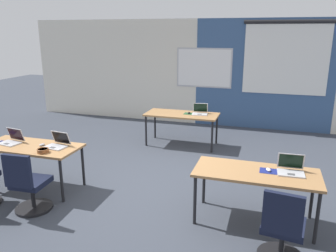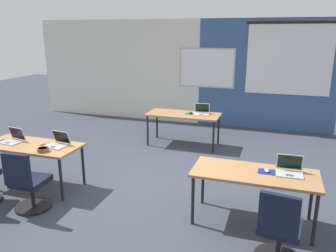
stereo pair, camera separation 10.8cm
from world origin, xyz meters
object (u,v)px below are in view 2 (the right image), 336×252
chair_near_left_inner (28,186)px  snack_bowl (43,149)px  laptop_near_left_end (13,139)px  mouse_far_right (191,113)px  desk_near_right (254,177)px  mouse_near_left_inner (42,144)px  laptop_near_left_inner (57,143)px  desk_near_left (32,148)px  laptop_near_right_end (289,170)px  desk_far_center (183,116)px  chair_near_right_end (279,234)px  mouse_near_left_end (0,140)px  mouse_near_right_end (267,170)px  laptop_far_right (202,112)px

chair_near_left_inner → snack_bowl: bearing=-85.6°
laptop_near_left_end → mouse_far_right: bearing=59.6°
desk_near_right → laptop_near_left_end: bearing=179.8°
chair_near_left_inner → snack_bowl: (-0.07, 0.47, 0.38)m
mouse_far_right → mouse_near_left_inner: mouse_far_right is taller
desk_near_right → laptop_near_left_inner: 3.06m
desk_near_left → laptop_near_right_end: (3.92, 0.10, 0.11)m
desk_far_center → mouse_near_left_inner: bearing=-119.6°
snack_bowl → desk_far_center: bearing=65.9°
desk_near_right → chair_near_right_end: chair_near_right_end is taller
mouse_far_right → laptop_near_left_inner: size_ratio=0.29×
mouse_near_left_end → desk_far_center: bearing=50.2°
mouse_near_right_end → laptop_near_left_inner: 3.20m
chair_near_right_end → snack_bowl: chair_near_right_end is taller
mouse_near_left_inner → snack_bowl: 0.34m
desk_near_left → mouse_near_left_end: (-0.60, -0.03, 0.08)m
desk_near_right → laptop_near_left_end: 3.88m
mouse_far_right → laptop_near_right_end: laptop_near_right_end is taller
desk_far_center → snack_bowl: size_ratio=9.01×
chair_near_left_inner → snack_bowl: chair_near_left_inner is taller
desk_near_right → laptop_far_right: bearing=115.2°
mouse_near_right_end → chair_near_left_inner: size_ratio=0.12×
mouse_far_right → laptop_near_left_inner: (-1.46, -2.76, 0.03)m
mouse_far_right → laptop_near_left_end: size_ratio=0.29×
laptop_far_right → laptop_near_left_end: laptop_near_left_end is taller
mouse_near_right_end → mouse_near_left_inner: mouse_near_right_end is taller
laptop_near_left_inner → snack_bowl: bearing=-90.9°
snack_bowl → desk_near_right: bearing=4.0°
mouse_near_left_inner → laptop_near_left_inner: bearing=7.4°
laptop_near_left_inner → mouse_near_left_inner: bearing=-165.6°
mouse_far_right → laptop_near_left_inner: bearing=-117.8°
mouse_far_right → desk_far_center: bearing=-165.0°
mouse_far_right → chair_near_right_end: chair_near_right_end is taller
desk_far_center → laptop_near_right_end: (2.17, -2.70, 0.11)m
chair_near_left_inner → mouse_near_left_end: 1.31m
desk_near_left → mouse_near_left_inner: size_ratio=14.24×
laptop_far_right → desk_far_center: bearing=-174.4°
laptop_far_right → mouse_far_right: bearing=-175.8°
mouse_far_right → mouse_near_left_end: same height
desk_far_center → laptop_near_left_inner: bearing=-115.7°
mouse_near_right_end → laptop_near_left_end: laptop_near_left_end is taller
laptop_near_right_end → mouse_near_left_inner: size_ratio=3.04×
mouse_near_left_end → laptop_near_left_inner: bearing=5.8°
mouse_near_right_end → laptop_near_left_inner: size_ratio=0.31×
chair_near_right_end → laptop_near_left_end: laptop_near_left_end is taller
laptop_far_right → snack_bowl: (-1.74, -3.11, -0.01)m
chair_near_left_inner → laptop_near_left_inner: bearing=-91.8°
snack_bowl → laptop_far_right: bearing=60.8°
laptop_far_right → chair_near_left_inner: laptop_far_right is taller
desk_far_center → chair_near_left_inner: size_ratio=1.74×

